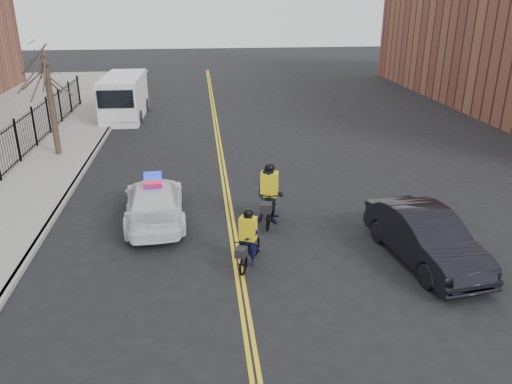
{
  "coord_description": "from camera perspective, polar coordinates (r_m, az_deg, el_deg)",
  "views": [
    {
      "loc": [
        -0.88,
        -13.43,
        7.16
      ],
      "look_at": [
        0.78,
        1.19,
        1.3
      ],
      "focal_mm": 35.0,
      "sensor_mm": 36.0,
      "label": 1
    }
  ],
  "objects": [
    {
      "name": "ground",
      "position": [
        15.25,
        -2.41,
        -6.31
      ],
      "size": [
        120.0,
        120.0,
        0.0
      ],
      "primitive_type": "plane",
      "color": "black",
      "rests_on": "ground"
    },
    {
      "name": "cyclist_near",
      "position": [
        14.03,
        -0.91,
        -6.18
      ],
      "size": [
        1.26,
        1.85,
        1.72
      ],
      "rotation": [
        0.0,
        0.0,
        -0.41
      ],
      "color": "black",
      "rests_on": "ground"
    },
    {
      "name": "iron_fence",
      "position": [
        23.73,
        -26.29,
        4.39
      ],
      "size": [
        0.12,
        28.0,
        2.0
      ],
      "primitive_type": null,
      "color": "black",
      "rests_on": "ground"
    },
    {
      "name": "curb",
      "position": [
        23.15,
        -18.92,
        2.68
      ],
      "size": [
        0.2,
        60.0,
        0.15
      ],
      "primitive_type": "cube",
      "color": "gray",
      "rests_on": "ground"
    },
    {
      "name": "cyclist_far",
      "position": [
        16.46,
        1.52,
        -0.92
      ],
      "size": [
        1.12,
        2.16,
        2.1
      ],
      "rotation": [
        0.0,
        0.0,
        -0.27
      ],
      "color": "black",
      "rests_on": "ground"
    },
    {
      "name": "center_line_right",
      "position": [
        22.61,
        -3.7,
        3.23
      ],
      "size": [
        0.1,
        60.0,
        0.01
      ],
      "primitive_type": "cube",
      "color": "yellow",
      "rests_on": "ground"
    },
    {
      "name": "police_cruiser",
      "position": [
        17.04,
        -11.53,
        -1.05
      ],
      "size": [
        2.28,
        4.85,
        1.53
      ],
      "rotation": [
        0.0,
        0.0,
        3.22
      ],
      "color": "white",
      "rests_on": "ground"
    },
    {
      "name": "center_line_left",
      "position": [
        22.61,
        -4.1,
        3.21
      ],
      "size": [
        0.1,
        60.0,
        0.01
      ],
      "primitive_type": "cube",
      "color": "yellow",
      "rests_on": "ground"
    },
    {
      "name": "street_tree",
      "position": [
        24.65,
        -22.69,
        11.63
      ],
      "size": [
        3.2,
        3.2,
        4.8
      ],
      "color": "#362A20",
      "rests_on": "sidewalk"
    },
    {
      "name": "dark_sedan",
      "position": [
        14.96,
        18.8,
        -4.89
      ],
      "size": [
        2.24,
        4.75,
        1.51
      ],
      "primitive_type": "imported",
      "rotation": [
        0.0,
        0.0,
        0.14
      ],
      "color": "black",
      "rests_on": "ground"
    },
    {
      "name": "cargo_van",
      "position": [
        32.07,
        -14.88,
        10.37
      ],
      "size": [
        2.44,
        6.12,
        2.54
      ],
      "rotation": [
        0.0,
        0.0,
        -0.02
      ],
      "color": "white",
      "rests_on": "ground"
    },
    {
      "name": "sidewalk",
      "position": [
        23.52,
        -22.49,
        2.49
      ],
      "size": [
        3.0,
        60.0,
        0.15
      ],
      "primitive_type": "cube",
      "color": "gray",
      "rests_on": "ground"
    }
  ]
}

